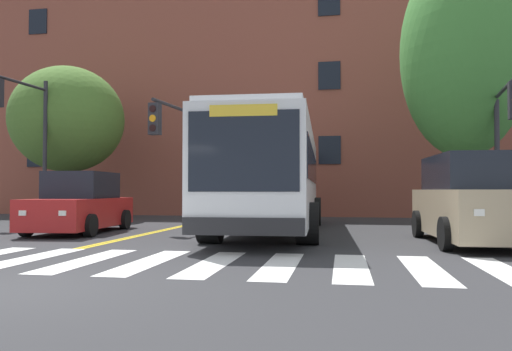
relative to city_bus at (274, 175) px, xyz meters
The scene contains 13 objects.
ground_plane 10.39m from the city_bus, 102.30° to the right, with size 120.00×120.00×0.00m, color #303033.
crosswalk 8.14m from the city_bus, 113.23° to the right, with size 16.69×3.49×0.01m.
lane_line_yellow_inner 7.90m from the city_bus, 119.21° to the left, with size 0.12×36.00×0.01m, color gold.
lane_line_yellow_outer 7.82m from the city_bus, 118.16° to the left, with size 0.12×36.00×0.01m, color gold.
city_bus is the anchor object (origin of this frame).
car_red_near_lane 6.22m from the city_bus, 165.09° to the right, with size 2.46×4.77×1.91m.
car_tan_far_lane 6.15m from the city_bus, 28.06° to the right, with size 2.38×5.31×2.22m.
traffic_light_near_corner 7.06m from the city_bus, ahead, with size 0.59×3.15×4.78m.
traffic_light_far_corner 9.96m from the city_bus, behind, with size 0.44×2.83×5.75m.
traffic_light_overhead 3.67m from the city_bus, 167.38° to the left, with size 0.66×4.23×4.56m.
street_tree_curbside_large 8.18m from the city_bus, 21.54° to the left, with size 5.59×5.51×9.96m.
street_tree_curbside_small 11.41m from the city_bus, 156.01° to the left, with size 6.02×5.97×6.94m.
building_facade 14.73m from the city_bus, 83.84° to the left, with size 40.38×10.03×13.31m.
Camera 1 is at (4.57, -6.09, 1.34)m, focal length 35.00 mm.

